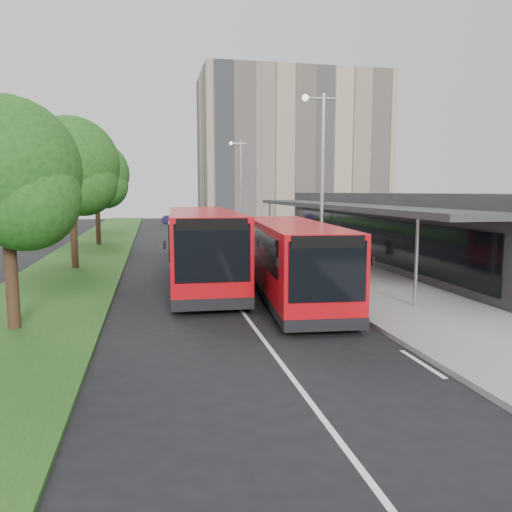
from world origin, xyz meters
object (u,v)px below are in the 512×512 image
at_px(litter_bin, 289,249).
at_px(bollard, 261,237).
at_px(bus_main, 292,261).
at_px(car_far, 172,220).
at_px(tree_far, 96,178).
at_px(car_near, 196,222).
at_px(tree_near, 5,181).
at_px(bus_second, 203,247).
at_px(tree_mid, 71,171).
at_px(lamp_post_far, 240,184).
at_px(lamp_post_near, 320,177).

height_order(litter_bin, bollard, bollard).
height_order(bus_main, car_far, bus_main).
distance_m(tree_far, car_near, 20.74).
bearing_deg(car_near, car_far, 109.60).
height_order(tree_near, bus_second, tree_near).
bearing_deg(bus_second, tree_mid, 138.57).
xyz_separation_m(lamp_post_far, bus_second, (-4.95, -18.88, -3.04)).
height_order(lamp_post_near, bus_main, lamp_post_near).
height_order(car_near, car_far, car_near).
distance_m(tree_near, litter_bin, 18.56).
distance_m(litter_bin, bollard, 7.74).
xyz_separation_m(bus_main, litter_bin, (2.91, 11.07, -0.90)).
height_order(tree_mid, tree_far, tree_mid).
bearing_deg(tree_mid, lamp_post_far, 49.32).
relative_size(tree_mid, car_near, 2.36).
distance_m(lamp_post_near, bus_second, 5.91).
bearing_deg(tree_near, lamp_post_near, 23.97).
distance_m(lamp_post_near, litter_bin, 9.58).
xyz_separation_m(tree_mid, car_far, (6.41, 36.17, -4.57)).
relative_size(tree_far, bus_second, 0.68).
bearing_deg(car_near, lamp_post_far, -86.28).
bearing_deg(litter_bin, bus_main, -104.73).
xyz_separation_m(lamp_post_near, car_near, (-2.16, 37.20, -4.15)).
bearing_deg(tree_mid, lamp_post_near, -32.36).
distance_m(tree_far, bollard, 13.13).
height_order(tree_mid, lamp_post_near, lamp_post_near).
bearing_deg(car_far, tree_mid, -124.09).
bearing_deg(car_far, bus_main, -110.53).
xyz_separation_m(tree_mid, litter_bin, (12.12, 1.54, -4.53)).
relative_size(tree_mid, lamp_post_near, 0.99).
xyz_separation_m(bus_main, car_far, (-2.80, 45.70, -0.94)).
distance_m(tree_mid, bollard, 15.86).
bearing_deg(lamp_post_near, bus_main, -127.66).
height_order(tree_far, lamp_post_near, lamp_post_near).
relative_size(bollard, car_near, 0.30).
bearing_deg(tree_near, bus_second, 44.48).
bearing_deg(tree_mid, bus_second, -43.79).
distance_m(lamp_post_near, lamp_post_far, 20.00).
bearing_deg(bus_second, tree_near, -133.15).
bearing_deg(car_near, bus_main, -93.08).
relative_size(lamp_post_far, bollard, 7.90).
xyz_separation_m(car_near, car_far, (-2.56, 6.02, -0.02)).
bearing_deg(tree_far, lamp_post_near, -59.71).
xyz_separation_m(tree_mid, bus_main, (9.21, -9.53, -3.63)).
distance_m(tree_mid, lamp_post_far, 17.08).
bearing_deg(lamp_post_far, tree_near, -114.04).
xyz_separation_m(tree_far, bollard, (12.06, -2.73, -4.43)).
height_order(bollard, car_near, bollard).
height_order(bus_second, car_near, bus_second).
relative_size(tree_near, litter_bin, 7.59).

